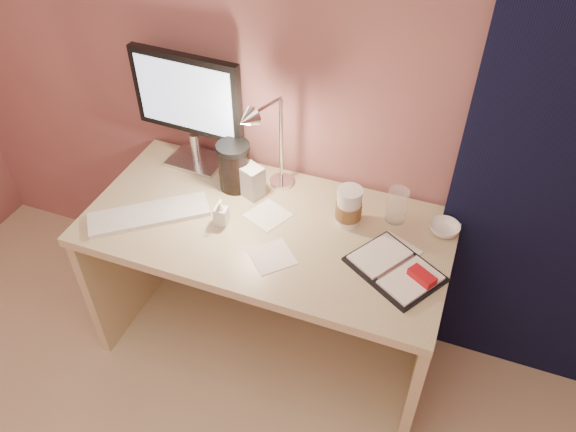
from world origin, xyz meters
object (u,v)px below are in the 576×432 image
(desk_lamp, at_px, (281,145))
(product_box, at_px, (252,181))
(bowl, at_px, (444,229))
(clear_cup, at_px, (397,205))
(dark_jar, at_px, (235,168))
(keyboard, at_px, (149,214))
(desk, at_px, (274,253))
(lotion_bottle, at_px, (221,212))
(planner, at_px, (397,269))
(monitor, at_px, (189,101))
(coffee_cup, at_px, (349,208))

(desk_lamp, bearing_deg, product_box, -153.52)
(bowl, bearing_deg, clear_cup, 177.64)
(bowl, xyz_separation_m, dark_jar, (-0.85, -0.03, 0.07))
(clear_cup, bearing_deg, keyboard, -160.20)
(desk, distance_m, product_box, 0.33)
(dark_jar, bearing_deg, bowl, 1.72)
(lotion_bottle, distance_m, dark_jar, 0.23)
(planner, height_order, dark_jar, dark_jar)
(dark_jar, distance_m, desk_lamp, 0.27)
(monitor, xyz_separation_m, product_box, (0.31, -0.12, -0.23))
(bowl, bearing_deg, dark_jar, -178.28)
(planner, distance_m, lotion_bottle, 0.68)
(dark_jar, bearing_deg, keyboard, -129.24)
(bowl, distance_m, product_box, 0.77)
(bowl, bearing_deg, coffee_cup, -167.84)
(keyboard, relative_size, dark_jar, 2.50)
(product_box, bearing_deg, clear_cup, 29.35)
(desk, bearing_deg, coffee_cup, 9.44)
(product_box, bearing_deg, keyboard, -117.12)
(lotion_bottle, relative_size, dark_jar, 0.60)
(dark_jar, xyz_separation_m, desk_lamp, (0.21, -0.01, 0.18))
(coffee_cup, height_order, dark_jar, dark_jar)
(desk, bearing_deg, planner, -14.71)
(monitor, distance_m, keyboard, 0.48)
(clear_cup, bearing_deg, product_box, -174.14)
(desk_lamp, bearing_deg, monitor, -172.24)
(bowl, height_order, product_box, product_box)
(clear_cup, bearing_deg, coffee_cup, -153.19)
(keyboard, relative_size, bowl, 3.96)
(planner, distance_m, bowl, 0.29)
(lotion_bottle, relative_size, desk_lamp, 0.26)
(bowl, height_order, dark_jar, dark_jar)
(desk, relative_size, product_box, 10.31)
(monitor, relative_size, bowl, 4.36)
(monitor, height_order, product_box, monitor)
(keyboard, xyz_separation_m, desk_lamp, (0.45, 0.28, 0.26))
(keyboard, bearing_deg, lotion_bottle, -24.65)
(clear_cup, distance_m, desk_lamp, 0.50)
(keyboard, xyz_separation_m, product_box, (0.32, 0.26, 0.06))
(coffee_cup, xyz_separation_m, product_box, (-0.41, 0.03, -0.01))
(coffee_cup, xyz_separation_m, dark_jar, (-0.49, 0.05, 0.02))
(planner, xyz_separation_m, product_box, (-0.64, 0.21, 0.06))
(keyboard, distance_m, dark_jar, 0.38)
(planner, relative_size, bowl, 3.27)
(lotion_bottle, bearing_deg, desk, 37.64)
(desk, xyz_separation_m, planner, (0.52, -0.14, 0.24))
(keyboard, height_order, clear_cup, clear_cup)
(monitor, distance_m, planner, 1.05)
(keyboard, bearing_deg, clear_cup, -18.05)
(desk, height_order, bowl, bowl)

